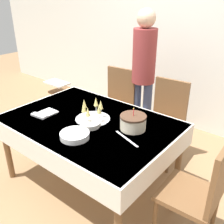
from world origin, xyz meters
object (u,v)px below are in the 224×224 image
at_px(dining_chair_far_left, 117,102).
at_px(birthday_cake, 133,122).
at_px(dining_chair_far_right, 165,118).
at_px(high_chair, 63,96).
at_px(plate_stack_dessert, 90,124).
at_px(dining_chair_right_end, 201,190).
at_px(plate_stack_main, 75,135).
at_px(person_standing, 144,66).
at_px(champagne_tray, 92,112).

distance_m(dining_chair_far_left, birthday_cake, 1.11).
relative_size(dining_chair_far_right, high_chair, 1.33).
bearing_deg(plate_stack_dessert, high_chair, 149.64).
bearing_deg(dining_chair_far_left, dining_chair_right_end, -30.64).
bearing_deg(birthday_cake, plate_stack_main, -124.04).
xyz_separation_m(dining_chair_far_right, plate_stack_dessert, (-0.27, -0.95, 0.23)).
bearing_deg(high_chair, dining_chair_far_left, 18.18).
height_order(dining_chair_far_right, person_standing, person_standing).
bearing_deg(plate_stack_main, plate_stack_dessert, 99.80).
distance_m(birthday_cake, high_chair, 1.64).
bearing_deg(dining_chair_far_right, person_standing, 157.70).
relative_size(dining_chair_far_right, person_standing, 0.57).
bearing_deg(birthday_cake, champagne_tray, -167.87).
bearing_deg(birthday_cake, dining_chair_right_end, -10.17).
distance_m(plate_stack_dessert, high_chair, 1.42).
distance_m(person_standing, high_chair, 1.23).
bearing_deg(dining_chair_right_end, dining_chair_far_right, 131.36).
xyz_separation_m(champagne_tray, plate_stack_main, (0.12, -0.34, -0.06)).
distance_m(birthday_cake, plate_stack_main, 0.52).
height_order(dining_chair_far_right, plate_stack_main, dining_chair_far_right).
xyz_separation_m(dining_chair_far_right, champagne_tray, (-0.35, -0.84, 0.29)).
distance_m(dining_chair_right_end, high_chair, 2.33).
bearing_deg(person_standing, birthday_cake, -61.75).
bearing_deg(champagne_tray, birthday_cake, 12.13).
bearing_deg(birthday_cake, plate_stack_dessert, -148.26).
bearing_deg(dining_chair_right_end, high_chair, 164.38).
bearing_deg(plate_stack_main, dining_chair_far_right, 78.97).
bearing_deg(plate_stack_dessert, birthday_cake, 31.74).
relative_size(dining_chair_far_left, person_standing, 0.57).
height_order(dining_chair_far_right, plate_stack_dessert, dining_chair_far_right).
height_order(dining_chair_far_left, person_standing, person_standing).
bearing_deg(champagne_tray, high_chair, 152.41).
distance_m(dining_chair_far_left, dining_chair_far_right, 0.71).
bearing_deg(person_standing, dining_chair_far_right, -22.30).
bearing_deg(plate_stack_dessert, person_standing, 98.48).
xyz_separation_m(birthday_cake, plate_stack_main, (-0.29, -0.43, -0.04)).
bearing_deg(high_chair, plate_stack_dessert, -30.36).
bearing_deg(dining_chair_right_end, birthday_cake, 169.83).
distance_m(birthday_cake, plate_stack_dessert, 0.39).
xyz_separation_m(dining_chair_right_end, champagne_tray, (-1.12, 0.04, 0.29)).
xyz_separation_m(person_standing, high_chair, (-1.03, -0.43, -0.52)).
relative_size(champagne_tray, high_chair, 0.47).
distance_m(champagne_tray, plate_stack_main, 0.37).
relative_size(dining_chair_far_right, plate_stack_main, 3.81).
height_order(birthday_cake, person_standing, person_standing).
bearing_deg(high_chair, champagne_tray, -27.59).
height_order(dining_chair_right_end, champagne_tray, dining_chair_right_end).
relative_size(plate_stack_main, high_chair, 0.35).
distance_m(dining_chair_right_end, plate_stack_dessert, 1.07).
bearing_deg(dining_chair_far_right, plate_stack_dessert, -105.77).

